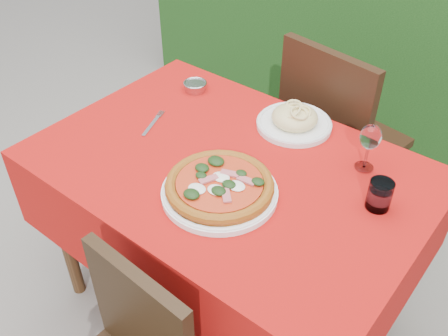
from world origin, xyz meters
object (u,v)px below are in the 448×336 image
Objects in this scene: pizza_plate at (220,187)px; fork at (151,126)px; wine_glass at (370,139)px; water_glass at (379,196)px; steel_ramekin at (195,87)px; pasta_plate at (294,120)px; chair_far at (334,133)px.

fork is at bearing 162.87° from pizza_plate.
water_glass is at bearing -51.85° from wine_glass.
fork is 0.29m from steel_ramekin.
water_glass is (0.41, -0.20, 0.01)m from pasta_plate.
fork is at bearing 66.94° from chair_far.
pasta_plate is at bearing 168.89° from wine_glass.
water_glass is at bearing -25.97° from pasta_plate.
pasta_plate is at bearing 17.75° from fork.
chair_far is 0.41m from pasta_plate.
pizza_plate is 0.63m from steel_ramekin.
chair_far is 11.13× the size of steel_ramekin.
water_glass is (0.39, 0.25, 0.01)m from pizza_plate.
pasta_plate is at bearing 96.99° from chair_far.
chair_far is 0.81m from pizza_plate.
pasta_plate is 0.44m from steel_ramekin.
wine_glass is at bearing 128.15° from water_glass.
wine_glass reaches higher than water_glass.
pizza_plate is 2.14× the size of wine_glass.
water_glass is 0.51× the size of fork.
water_glass is 0.82m from fork.
steel_ramekin reaches higher than fork.
steel_ramekin is at bearing 77.90° from fork.
chair_far is 2.72× the size of pizza_plate.
pasta_plate is 3.13× the size of steel_ramekin.
wine_glass is 0.75m from fork.
pasta_plate is at bearing 154.03° from water_glass.
chair_far is at bearing 38.54° from steel_ramekin.
wine_glass is at bearing -2.38° from steel_ramekin.
wine_glass reaches higher than pasta_plate.
fork is (-0.81, -0.12, -0.04)m from water_glass.
pizza_plate is (0.01, -0.78, 0.23)m from chair_far.
pasta_plate is 0.32m from wine_glass.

